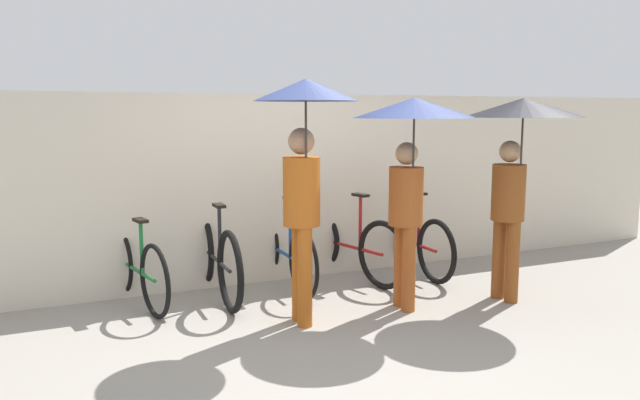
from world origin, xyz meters
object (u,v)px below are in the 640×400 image
(parked_bicycle_3, at_px, (348,245))
(pedestrian_center, at_px, (412,140))
(pedestrian_trailing, at_px, (519,138))
(parked_bicycle_4, at_px, (409,240))
(parked_bicycle_1, at_px, (216,258))
(parked_bicycle_0, at_px, (136,268))
(pedestrian_leading, at_px, (304,143))
(parked_bicycle_2, at_px, (284,251))

(parked_bicycle_3, height_order, pedestrian_center, pedestrian_center)
(pedestrian_center, distance_m, pedestrian_trailing, 1.08)
(parked_bicycle_4, bearing_deg, parked_bicycle_1, 91.16)
(parked_bicycle_0, bearing_deg, parked_bicycle_1, -105.04)
(parked_bicycle_1, height_order, pedestrian_leading, pedestrian_leading)
(parked_bicycle_4, height_order, pedestrian_center, pedestrian_center)
(parked_bicycle_0, height_order, pedestrian_trailing, pedestrian_trailing)
(pedestrian_leading, relative_size, pedestrian_trailing, 1.07)
(parked_bicycle_0, relative_size, parked_bicycle_1, 0.87)
(parked_bicycle_0, xyz_separation_m, pedestrian_center, (2.28, -1.25, 1.23))
(parked_bicycle_3, bearing_deg, parked_bicycle_1, 78.85)
(parked_bicycle_3, relative_size, pedestrian_trailing, 0.90)
(parked_bicycle_0, xyz_separation_m, pedestrian_leading, (1.24, -1.22, 1.22))
(parked_bicycle_4, relative_size, pedestrian_center, 0.91)
(parked_bicycle_2, xyz_separation_m, pedestrian_center, (0.75, -1.29, 1.22))
(parked_bicycle_3, height_order, pedestrian_trailing, pedestrian_trailing)
(pedestrian_trailing, bearing_deg, parked_bicycle_0, -28.10)
(parked_bicycle_0, distance_m, parked_bicycle_4, 3.06)
(parked_bicycle_1, distance_m, pedestrian_center, 2.27)
(pedestrian_leading, height_order, pedestrian_center, pedestrian_leading)
(parked_bicycle_1, bearing_deg, parked_bicycle_3, -86.43)
(parked_bicycle_4, relative_size, pedestrian_leading, 0.85)
(parked_bicycle_0, distance_m, pedestrian_leading, 2.13)
(parked_bicycle_0, distance_m, parked_bicycle_1, 0.77)
(parked_bicycle_0, height_order, pedestrian_center, pedestrian_center)
(pedestrian_leading, xyz_separation_m, pedestrian_trailing, (2.10, -0.22, 0.02))
(parked_bicycle_2, distance_m, pedestrian_leading, 1.77)
(parked_bicycle_3, bearing_deg, parked_bicycle_4, -106.58)
(parked_bicycle_0, relative_size, parked_bicycle_3, 0.91)
(pedestrian_center, bearing_deg, parked_bicycle_1, -30.94)
(parked_bicycle_0, bearing_deg, parked_bicycle_2, -99.86)
(parked_bicycle_0, bearing_deg, parked_bicycle_3, -100.77)
(parked_bicycle_4, relative_size, pedestrian_trailing, 0.91)
(parked_bicycle_3, bearing_deg, pedestrian_leading, 125.87)
(parked_bicycle_2, distance_m, pedestrian_trailing, 2.64)
(parked_bicycle_2, height_order, parked_bicycle_4, parked_bicycle_4)
(parked_bicycle_3, xyz_separation_m, pedestrian_center, (-0.01, -1.27, 1.21))
(parked_bicycle_3, relative_size, parked_bicycle_4, 0.99)
(parked_bicycle_2, bearing_deg, pedestrian_center, -150.08)
(parked_bicycle_2, bearing_deg, pedestrian_leading, 166.73)
(parked_bicycle_0, relative_size, parked_bicycle_2, 0.91)
(parked_bicycle_0, distance_m, parked_bicycle_3, 2.29)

